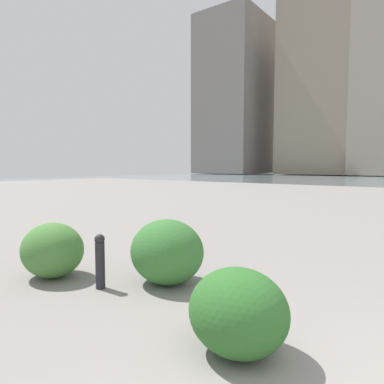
# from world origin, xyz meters

# --- Properties ---
(building_annex) EXTENTS (13.86, 15.21, 38.85)m
(building_annex) POSITION_xyz_m (20.07, -66.87, 18.39)
(building_annex) COLOR gray
(building_annex) RESTS_ON ground
(building_highrise) EXTENTS (12.61, 14.56, 32.96)m
(building_highrise) POSITION_xyz_m (37.77, -62.86, 16.48)
(building_highrise) COLOR gray
(building_highrise) RESTS_ON ground
(bollard_near) EXTENTS (0.13, 0.13, 0.70)m
(bollard_near) POSITION_xyz_m (3.78, -0.89, 0.37)
(bollard_near) COLOR #232328
(bollard_near) RESTS_ON ground
(shrub_low) EXTENTS (0.91, 0.82, 0.77)m
(shrub_low) POSITION_xyz_m (4.68, -0.76, 0.39)
(shrub_low) COLOR #477F38
(shrub_low) RESTS_ON ground
(shrub_round) EXTENTS (0.85, 0.77, 0.73)m
(shrub_round) POSITION_xyz_m (1.63, -0.63, 0.36)
(shrub_round) COLOR #2D6628
(shrub_round) RESTS_ON ground
(shrub_wide) EXTENTS (1.02, 0.91, 0.86)m
(shrub_wide) POSITION_xyz_m (3.22, -1.54, 0.43)
(shrub_wide) COLOR #387533
(shrub_wide) RESTS_ON ground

